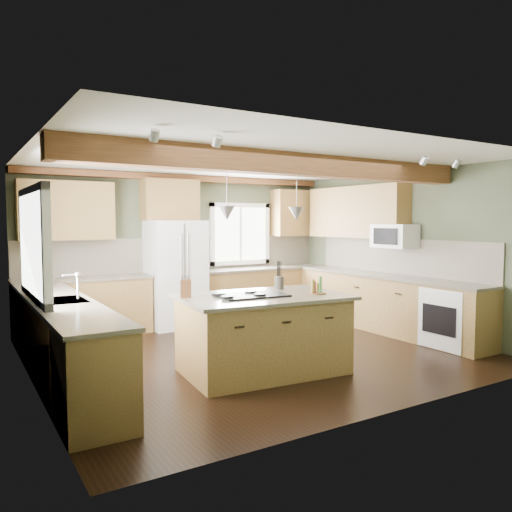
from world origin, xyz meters
TOP-DOWN VIEW (x-y plane):
  - floor at (0.00, 0.00)m, footprint 5.60×5.60m
  - ceiling at (0.00, 0.00)m, footprint 5.60×5.60m
  - wall_back at (0.00, 2.50)m, footprint 5.60×0.00m
  - wall_left at (-2.80, 0.00)m, footprint 0.00×5.00m
  - wall_right at (2.80, 0.00)m, footprint 0.00×5.00m
  - ceiling_beam at (0.00, -0.80)m, footprint 5.55×0.26m
  - soffit_trim at (0.00, 2.40)m, footprint 5.55×0.20m
  - backsplash_back at (0.00, 2.48)m, footprint 5.58×0.03m
  - backsplash_right at (2.78, 0.05)m, footprint 0.03×3.70m
  - base_cab_back_left at (-1.79, 2.20)m, footprint 2.02×0.60m
  - counter_back_left at (-1.79, 2.20)m, footprint 2.06×0.64m
  - base_cab_back_right at (1.49, 2.20)m, footprint 2.62×0.60m
  - counter_back_right at (1.49, 2.20)m, footprint 2.66×0.64m
  - base_cab_left at (-2.50, 0.05)m, footprint 0.60×3.70m
  - counter_left at (-2.50, 0.05)m, footprint 0.64×3.74m
  - base_cab_right at (2.50, 0.05)m, footprint 0.60×3.70m
  - counter_right at (2.50, 0.05)m, footprint 0.64×3.74m
  - upper_cab_back_left at (-1.99, 2.33)m, footprint 1.40×0.35m
  - upper_cab_over_fridge at (-0.30, 2.33)m, footprint 0.96×0.35m
  - upper_cab_right at (2.62, 0.90)m, footprint 0.35×2.20m
  - upper_cab_back_corner at (2.30, 2.33)m, footprint 0.90×0.35m
  - window_left at (-2.78, 0.05)m, footprint 0.04×1.60m
  - window_back at (1.15, 2.48)m, footprint 1.10×0.04m
  - sink at (-2.50, 0.05)m, footprint 0.50×0.65m
  - faucet at (-2.32, 0.05)m, footprint 0.02×0.02m
  - dishwasher at (-2.49, -1.25)m, footprint 0.60×0.60m
  - oven at (2.49, -1.25)m, footprint 0.60×0.72m
  - microwave at (2.58, -0.05)m, footprint 0.40×0.70m
  - pendant_left at (-0.85, -0.76)m, footprint 0.18×0.18m
  - pendant_right at (0.05, -0.84)m, footprint 0.18×0.18m
  - refrigerator at (-0.30, 2.12)m, footprint 0.90×0.74m
  - island at (-0.40, -0.80)m, footprint 1.91×1.27m
  - island_top at (-0.40, -0.80)m, footprint 2.04×1.40m
  - cooktop at (-0.55, -0.79)m, footprint 0.83×0.59m
  - knife_block at (-1.25, -0.49)m, footprint 0.15×0.14m
  - utensil_crock at (0.06, -0.46)m, footprint 0.15×0.15m
  - bottle_tray at (0.21, -1.05)m, footprint 0.24×0.24m

SIDE VIEW (x-z plane):
  - floor at x=0.00m, z-range 0.00..0.00m
  - dishwasher at x=-2.49m, z-range 0.01..0.85m
  - oven at x=2.49m, z-range 0.01..0.85m
  - base_cab_back_left at x=-1.79m, z-range 0.00..0.88m
  - base_cab_back_right at x=1.49m, z-range 0.00..0.88m
  - base_cab_left at x=-2.50m, z-range 0.00..0.88m
  - base_cab_right at x=2.50m, z-range 0.00..0.88m
  - island at x=-0.40m, z-range 0.00..0.88m
  - counter_back_left at x=-1.79m, z-range 0.88..0.92m
  - counter_back_right at x=1.49m, z-range 0.88..0.92m
  - counter_left at x=-2.50m, z-range 0.88..0.92m
  - counter_right at x=2.50m, z-range 0.88..0.92m
  - refrigerator at x=-0.30m, z-range 0.00..1.80m
  - island_top at x=-0.40m, z-range 0.88..0.92m
  - sink at x=-2.50m, z-range 0.89..0.92m
  - cooktop at x=-0.55m, z-range 0.92..0.94m
  - utensil_crock at x=0.06m, z-range 0.92..1.08m
  - bottle_tray at x=0.21m, z-range 0.92..1.12m
  - knife_block at x=-1.25m, z-range 0.92..1.12m
  - faucet at x=-2.32m, z-range 0.91..1.19m
  - backsplash_back at x=0.00m, z-range 0.92..1.50m
  - backsplash_right at x=2.78m, z-range 0.92..1.50m
  - wall_back at x=0.00m, z-range -1.50..4.10m
  - wall_left at x=-2.80m, z-range -1.20..3.80m
  - wall_right at x=2.80m, z-range -1.20..3.80m
  - window_back at x=1.15m, z-range 1.05..2.05m
  - window_left at x=-2.78m, z-range 1.02..2.08m
  - microwave at x=2.58m, z-range 1.36..1.74m
  - pendant_left at x=-0.85m, z-range 1.80..1.96m
  - pendant_right at x=0.05m, z-range 1.80..1.96m
  - upper_cab_back_left at x=-1.99m, z-range 1.50..2.40m
  - upper_cab_right at x=2.62m, z-range 1.50..2.40m
  - upper_cab_back_corner at x=2.30m, z-range 1.50..2.40m
  - upper_cab_over_fridge at x=-0.30m, z-range 1.80..2.50m
  - ceiling_beam at x=0.00m, z-range 2.34..2.60m
  - soffit_trim at x=0.00m, z-range 2.49..2.59m
  - ceiling at x=0.00m, z-range 2.60..2.60m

